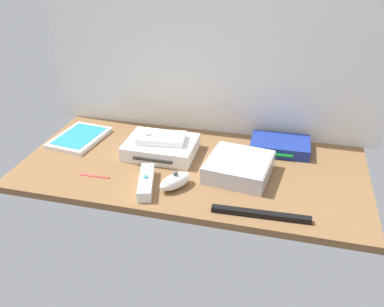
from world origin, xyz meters
TOP-DOWN VIEW (x-y plane):
  - ground_plane at (0.00, 0.00)cm, footprint 100.00×48.00cm
  - back_wall at (0.00, 24.60)cm, footprint 110.00×1.20cm
  - game_console at (-10.92, 4.60)cm, footprint 21.03×16.53cm
  - mini_computer at (14.01, -1.86)cm, footprint 18.90×18.90cm
  - game_case at (-39.87, 6.88)cm, footprint 15.68×20.43cm
  - network_router at (24.32, 15.75)cm, footprint 18.22×12.64cm
  - remote_wand at (-9.13, -14.03)cm, footprint 7.38×15.23cm
  - remote_nunchuk at (-1.43, -12.38)cm, footprint 9.32×10.72cm
  - remote_classic_pad at (-10.77, 4.53)cm, footprint 15.23×9.62cm
  - sensor_bar at (22.05, -19.42)cm, footprint 24.05×2.77cm
  - stylus_pen at (-25.05, -12.63)cm, footprint 9.02×0.95cm

SIDE VIEW (x-z plane):
  - ground_plane at x=0.00cm, z-range -2.00..0.00cm
  - stylus_pen at x=-25.05cm, z-range 0.00..0.70cm
  - sensor_bar at x=22.05cm, z-range 0.00..1.40cm
  - game_case at x=-39.87cm, z-range -0.02..1.54cm
  - remote_wand at x=-9.13cm, z-range -0.19..3.21cm
  - network_router at x=24.32cm, z-range 0.00..3.40cm
  - remote_nunchuk at x=-1.43cm, z-range -0.51..4.59cm
  - game_console at x=-10.92cm, z-range 0.00..4.40cm
  - mini_computer at x=14.01cm, z-range -0.01..5.29cm
  - remote_classic_pad at x=-10.77cm, z-range 4.21..6.61cm
  - back_wall at x=0.00cm, z-range 0.00..64.00cm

